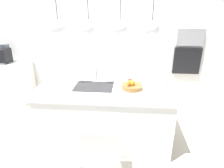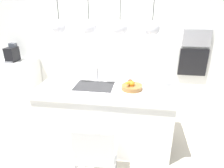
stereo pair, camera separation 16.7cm
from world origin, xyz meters
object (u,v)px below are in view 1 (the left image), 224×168
Objects in this scene: coffee_machine at (4,55)px; oven at (187,61)px; chair_near at (101,152)px; microwave at (190,37)px; fruit_bowl at (132,85)px.

oven is (3.88, 0.30, -0.11)m from coffee_machine.
oven is 2.90m from chair_near.
microwave is 0.62× the size of chair_near.
coffee_machine is at bearing -175.62° from microwave.
coffee_machine is 0.68× the size of oven.
coffee_machine is 3.91m from microwave.
fruit_bowl reaches higher than chair_near.
coffee_machine is 0.70× the size of microwave.
coffee_machine is at bearing 153.96° from fruit_bowl.
fruit_bowl is 2.99m from coffee_machine.
fruit_bowl is 2.00m from oven.
coffee_machine is at bearing -175.62° from oven.
oven is at bearing 4.38° from coffee_machine.
coffee_machine is 3.22m from chair_near.
microwave is at bearing 0.00° from oven.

